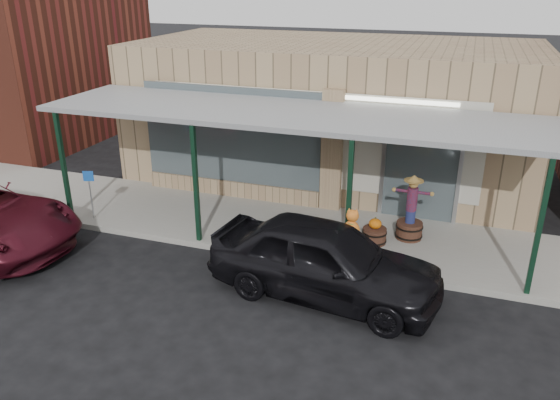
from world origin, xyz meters
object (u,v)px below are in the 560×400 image
(barrel_pumpkin, at_px, (374,234))
(barrel_scarecrow, at_px, (410,217))
(parked_sedan, at_px, (325,259))
(handicap_sign, at_px, (90,188))

(barrel_pumpkin, bearing_deg, barrel_scarecrow, 35.32)
(barrel_pumpkin, bearing_deg, parked_sedan, -104.58)
(parked_sedan, bearing_deg, handicap_sign, 85.02)
(handicap_sign, xyz_separation_m, parked_sedan, (6.60, -1.38, -0.19))
(barrel_scarecrow, bearing_deg, handicap_sign, -163.97)
(barrel_pumpkin, distance_m, handicap_sign, 7.30)
(handicap_sign, height_order, parked_sedan, parked_sedan)
(barrel_scarecrow, height_order, barrel_pumpkin, barrel_scarecrow)
(barrel_scarecrow, height_order, parked_sedan, barrel_scarecrow)
(barrel_scarecrow, bearing_deg, barrel_pumpkin, -139.32)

